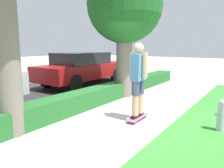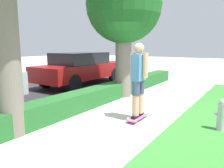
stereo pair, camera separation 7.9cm
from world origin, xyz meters
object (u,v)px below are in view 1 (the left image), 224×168
skater_person (138,78)px  fire_hydrant (221,115)px  skateboard (137,117)px  tree_mid (125,7)px  parked_car_middle (83,68)px

skater_person → fire_hydrant: 1.96m
skateboard → skater_person: 0.97m
tree_mid → fire_hydrant: tree_mid is taller
skateboard → tree_mid: tree_mid is taller
skater_person → tree_mid: bearing=38.6°
skater_person → parked_car_middle: bearing=55.9°
parked_car_middle → tree_mid: bearing=-109.4°
skater_person → fire_hydrant: bearing=-77.8°
skateboard → parked_car_middle: (3.00, 4.43, 0.73)m
skater_person → parked_car_middle: (3.00, 4.43, -0.24)m
skateboard → skater_person: bearing=-63.4°
fire_hydrant → skateboard: bearing=102.2°
skater_person → fire_hydrant: (0.39, -1.79, -0.69)m
skateboard → fire_hydrant: (0.39, -1.79, 0.28)m
parked_car_middle → fire_hydrant: 6.76m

